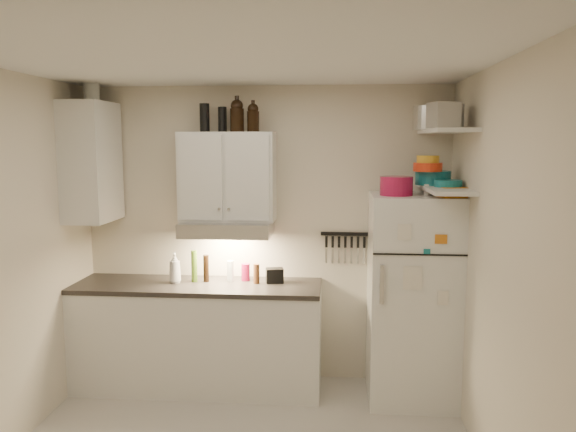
{
  "coord_description": "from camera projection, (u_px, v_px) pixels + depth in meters",
  "views": [
    {
      "loc": [
        0.61,
        -3.38,
        2.12
      ],
      "look_at": [
        0.25,
        0.9,
        1.55
      ],
      "focal_mm": 35.0,
      "sensor_mm": 36.0,
      "label": 1
    }
  ],
  "objects": [
    {
      "name": "range_hood",
      "position": [
        227.0,
        228.0,
        4.76
      ],
      "size": [
        0.76,
        0.46,
        0.12
      ],
      "primitive_type": "cube",
      "color": "silver",
      "rests_on": "back_wall"
    },
    {
      "name": "oil_bottle",
      "position": [
        194.0,
        266.0,
        4.82
      ],
      "size": [
        0.05,
        0.05,
        0.27
      ],
      "primitive_type": "cylinder",
      "rotation": [
        0.0,
        0.0,
        0.03
      ],
      "color": "#436519",
      "rests_on": "countertop"
    },
    {
      "name": "thermos_b",
      "position": [
        205.0,
        118.0,
        4.74
      ],
      "size": [
        0.11,
        0.11,
        0.24
      ],
      "primitive_type": "cylinder",
      "rotation": [
        0.0,
        0.0,
        -0.42
      ],
      "color": "black",
      "rests_on": "upper_cabinet"
    },
    {
      "name": "knife_strip",
      "position": [
        345.0,
        234.0,
        4.9
      ],
      "size": [
        0.42,
        0.02,
        0.03
      ],
      "primitive_type": "cube",
      "color": "black",
      "rests_on": "back_wall"
    },
    {
      "name": "red_jar",
      "position": [
        246.0,
        272.0,
        4.87
      ],
      "size": [
        0.09,
        0.09,
        0.15
      ],
      "primitive_type": "cylinder",
      "rotation": [
        0.0,
        0.0,
        -0.24
      ],
      "color": "#9C123E",
      "rests_on": "countertop"
    },
    {
      "name": "caddy",
      "position": [
        275.0,
        275.0,
        4.8
      ],
      "size": [
        0.16,
        0.13,
        0.12
      ],
      "primitive_type": "cube",
      "rotation": [
        0.0,
        0.0,
        0.22
      ],
      "color": "black",
      "rests_on": "countertop"
    },
    {
      "name": "back_wall",
      "position": [
        266.0,
        235.0,
        4.98
      ],
      "size": [
        3.2,
        0.02,
        2.6
      ],
      "primitive_type": "cube",
      "color": "beige",
      "rests_on": "ground"
    },
    {
      "name": "base_cabinet",
      "position": [
        199.0,
        338.0,
        4.84
      ],
      "size": [
        2.1,
        0.6,
        0.88
      ],
      "primitive_type": "cube",
      "color": "silver",
      "rests_on": "floor"
    },
    {
      "name": "spice_jar",
      "position": [
        427.0,
        190.0,
        4.41
      ],
      "size": [
        0.05,
        0.05,
        0.09
      ],
      "primitive_type": "cylinder",
      "rotation": [
        0.0,
        0.0,
        0.02
      ],
      "color": "silver",
      "rests_on": "fridge"
    },
    {
      "name": "plates",
      "position": [
        448.0,
        183.0,
        4.3
      ],
      "size": [
        0.28,
        0.28,
        0.05
      ],
      "primitive_type": "cylinder",
      "rotation": [
        0.0,
        0.0,
        0.42
      ],
      "color": "#16707A",
      "rests_on": "shelf_lo"
    },
    {
      "name": "thermos_a",
      "position": [
        222.0,
        120.0,
        4.74
      ],
      "size": [
        0.09,
        0.09,
        0.21
      ],
      "primitive_type": "cylinder",
      "rotation": [
        0.0,
        0.0,
        0.24
      ],
      "color": "black",
      "rests_on": "upper_cabinet"
    },
    {
      "name": "tin_b",
      "position": [
        443.0,
        115.0,
        4.0
      ],
      "size": [
        0.23,
        0.23,
        0.18
      ],
      "primitive_type": "cube",
      "rotation": [
        0.0,
        0.0,
        0.29
      ],
      "color": "#AAAAAD",
      "rests_on": "shelf_hi"
    },
    {
      "name": "bowl_teal",
      "position": [
        433.0,
        178.0,
        4.5
      ],
      "size": [
        0.28,
        0.28,
        0.11
      ],
      "primitive_type": "cylinder",
      "color": "#16707A",
      "rests_on": "shelf_lo"
    },
    {
      "name": "bowl_orange",
      "position": [
        428.0,
        167.0,
        4.4
      ],
      "size": [
        0.23,
        0.23,
        0.07
      ],
      "primitive_type": "cylinder",
      "color": "red",
      "rests_on": "bowl_teal"
    },
    {
      "name": "countertop",
      "position": [
        197.0,
        286.0,
        4.78
      ],
      "size": [
        2.1,
        0.62,
        0.04
      ],
      "primitive_type": "cube",
      "color": "#2A2624",
      "rests_on": "base_cabinet"
    },
    {
      "name": "book_stack",
      "position": [
        451.0,
        192.0,
        4.28
      ],
      "size": [
        0.23,
        0.27,
        0.08
      ],
      "primitive_type": "cube",
      "rotation": [
        0.0,
        0.0,
        0.19
      ],
      "color": "orange",
      "rests_on": "fridge"
    },
    {
      "name": "dutch_oven",
      "position": [
        396.0,
        186.0,
        4.4
      ],
      "size": [
        0.26,
        0.26,
        0.15
      ],
      "primitive_type": "cylinder",
      "rotation": [
        0.0,
        0.0,
        -0.0
      ],
      "color": "#9C123E",
      "rests_on": "fridge"
    },
    {
      "name": "side_cabinet",
      "position": [
        91.0,
        162.0,
        4.71
      ],
      "size": [
        0.33,
        0.55,
        1.0
      ],
      "primitive_type": "cube",
      "color": "silver",
      "rests_on": "left_wall"
    },
    {
      "name": "growler_b",
      "position": [
        253.0,
        117.0,
        4.63
      ],
      "size": [
        0.1,
        0.1,
        0.24
      ],
      "primitive_type": null,
      "rotation": [
        0.0,
        0.0,
        -0.02
      ],
      "color": "black",
      "rests_on": "upper_cabinet"
    },
    {
      "name": "soap_bottle",
      "position": [
        175.0,
        266.0,
        4.78
      ],
      "size": [
        0.12,
        0.12,
        0.29
      ],
      "primitive_type": "imported",
      "rotation": [
        0.0,
        0.0,
        0.1
      ],
      "color": "silver",
      "rests_on": "countertop"
    },
    {
      "name": "clear_bottle",
      "position": [
        230.0,
        271.0,
        4.86
      ],
      "size": [
        0.08,
        0.08,
        0.18
      ],
      "primitive_type": "cylinder",
      "rotation": [
        0.0,
        0.0,
        -0.37
      ],
      "color": "silver",
      "rests_on": "countertop"
    },
    {
      "name": "upper_cabinet",
      "position": [
        228.0,
        177.0,
        4.77
      ],
      "size": [
        0.8,
        0.33,
        0.75
      ],
      "primitive_type": "cube",
      "color": "silver",
      "rests_on": "back_wall"
    },
    {
      "name": "shelf_lo",
      "position": [
        444.0,
        189.0,
        4.32
      ],
      "size": [
        0.3,
        0.95,
        0.03
      ],
      "primitive_type": "cube",
      "color": "silver",
      "rests_on": "right_wall"
    },
    {
      "name": "ceiling",
      "position": [
        233.0,
        58.0,
        3.32
      ],
      "size": [
        3.2,
        3.0,
        0.02
      ],
      "primitive_type": "cube",
      "color": "white",
      "rests_on": "ground"
    },
    {
      "name": "stock_pot",
      "position": [
        430.0,
        118.0,
        4.59
      ],
      "size": [
        0.35,
        0.35,
        0.19
      ],
      "primitive_type": "cylinder",
      "rotation": [
        0.0,
        0.0,
        -0.39
      ],
      "color": "silver",
      "rests_on": "shelf_hi"
    },
    {
      "name": "pepper_mill",
      "position": [
        256.0,
        274.0,
        4.77
      ],
      "size": [
        0.05,
        0.05,
        0.17
      ],
      "primitive_type": "cylinder",
      "rotation": [
        0.0,
        0.0,
        0.0
      ],
      "color": "brown",
      "rests_on": "countertop"
    },
    {
      "name": "fridge",
      "position": [
        412.0,
        298.0,
        4.59
      ],
      "size": [
        0.7,
        0.68,
        1.7
      ],
      "primitive_type": "cube",
      "color": "white",
      "rests_on": "floor"
    },
    {
      "name": "growler_a",
      "position": [
        237.0,
        115.0,
        4.64
      ],
      "size": [
        0.15,
        0.15,
        0.27
      ],
      "primitive_type": null,
      "rotation": [
        0.0,
        0.0,
        -0.41
      ],
      "color": "black",
      "rests_on": "upper_cabinet"
    },
    {
      "name": "shelf_hi",
      "position": [
        446.0,
        131.0,
        4.27
      ],
      "size": [
        0.3,
        0.95,
        0.03
      ],
      "primitive_type": "cube",
      "color": "silver",
      "rests_on": "right_wall"
    },
    {
      "name": "vinegar_bottle",
      "position": [
        206.0,
        268.0,
        4.83
      ],
      "size": [
        0.06,
        0.06,
        0.23
      ],
      "primitive_type": "cylinder",
      "rotation": [
        0.0,
        0.0,
        -0.33
      ],
      "color": "black",
      "rests_on": "countertop"
    },
    {
      "name": "side_jar",
      "position": [
        92.0,
        91.0,
        4.66
      ],
      "size": [
        0.16,
        0.16,
        0.17
      ],
      "primitive_type": "cylinder",
      "rotation": [
        0.0,
        0.0,
        0.29
      ],
      "color": "silver",
      "rests_on": "side_cabinet"
    },
    {
      "name": "tin_a",
      "position": [
        447.0,
        116.0,
        4.11
      ],
      "size": [
        0.23,
        0.22,
        0.18
      ],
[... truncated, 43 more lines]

